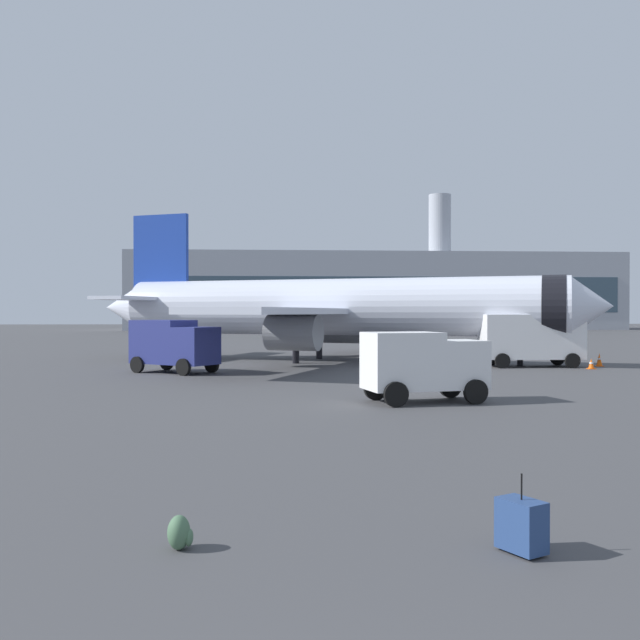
{
  "coord_description": "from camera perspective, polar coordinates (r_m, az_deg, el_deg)",
  "views": [
    {
      "loc": [
        -0.44,
        -3.31,
        3.31
      ],
      "look_at": [
        1.48,
        26.72,
        3.0
      ],
      "focal_mm": 39.94,
      "sensor_mm": 36.0,
      "label": 1
    }
  ],
  "objects": [
    {
      "name": "safety_cone_near",
      "position": [
        47.13,
        21.47,
        -2.99
      ],
      "size": [
        0.44,
        0.44,
        0.81
      ],
      "color": "#F2590C",
      "rests_on": "ground"
    },
    {
      "name": "airplane_at_gate",
      "position": [
        48.09,
        1.02,
        1.01
      ],
      "size": [
        34.29,
        31.44,
        10.5
      ],
      "color": "silver",
      "rests_on": "ground"
    },
    {
      "name": "service_truck",
      "position": [
        40.03,
        -11.65,
        -1.86
      ],
      "size": [
        5.19,
        4.56,
        2.9
      ],
      "color": "navy",
      "rests_on": "ground"
    },
    {
      "name": "rolling_suitcase",
      "position": [
        10.54,
        15.84,
        -15.53
      ],
      "size": [
        0.65,
        0.75,
        1.1
      ],
      "color": "navy",
      "rests_on": "ground"
    },
    {
      "name": "cargo_van",
      "position": [
        26.56,
        8.24,
        -3.43
      ],
      "size": [
        4.71,
        3.07,
        2.6
      ],
      "color": "white",
      "rests_on": "ground"
    },
    {
      "name": "safety_cone_mid",
      "position": [
        44.72,
        20.91,
        -3.31
      ],
      "size": [
        0.44,
        0.44,
        0.61
      ],
      "color": "#F2590C",
      "rests_on": "ground"
    },
    {
      "name": "terminal_building",
      "position": [
        141.77,
        4.46,
        2.31
      ],
      "size": [
        95.2,
        18.15,
        26.87
      ],
      "color": "#9EA3AD",
      "rests_on": "ground"
    },
    {
      "name": "fuel_truck",
      "position": [
        45.34,
        16.44,
        -1.38
      ],
      "size": [
        6.09,
        2.92,
        3.2
      ],
      "color": "white",
      "rests_on": "ground"
    },
    {
      "name": "traveller_backpack",
      "position": [
        10.55,
        -11.15,
        -16.4
      ],
      "size": [
        0.36,
        0.4,
        0.48
      ],
      "color": "#476B4C",
      "rests_on": "ground"
    }
  ]
}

